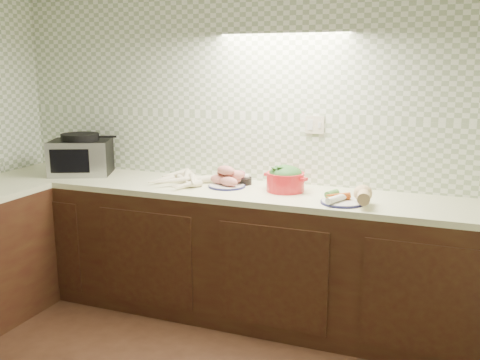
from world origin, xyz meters
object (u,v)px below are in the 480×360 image
(toaster_oven, at_px, (81,155))
(sweet_potato_plate, at_px, (227,179))
(dutch_oven, at_px, (285,179))
(parsnip_pile, at_px, (174,179))
(onion_bowl, at_px, (242,179))
(veg_plate, at_px, (352,197))

(toaster_oven, xyz_separation_m, sweet_potato_plate, (1.20, 0.00, -0.09))
(sweet_potato_plate, xyz_separation_m, dutch_oven, (0.41, 0.02, 0.03))
(parsnip_pile, relative_size, sweet_potato_plate, 1.72)
(onion_bowl, xyz_separation_m, veg_plate, (0.81, -0.27, 0.01))
(onion_bowl, height_order, veg_plate, veg_plate)
(parsnip_pile, height_order, dutch_oven, dutch_oven)
(sweet_potato_plate, xyz_separation_m, onion_bowl, (0.06, 0.11, -0.02))
(toaster_oven, relative_size, veg_plate, 1.76)
(parsnip_pile, bearing_deg, veg_plate, -4.50)
(onion_bowl, height_order, dutch_oven, dutch_oven)
(toaster_oven, xyz_separation_m, dutch_oven, (1.61, 0.02, -0.06))
(dutch_oven, height_order, veg_plate, dutch_oven)
(onion_bowl, bearing_deg, veg_plate, -18.20)
(sweet_potato_plate, height_order, onion_bowl, sweet_potato_plate)
(dutch_oven, bearing_deg, onion_bowl, -178.76)
(toaster_oven, height_order, parsnip_pile, toaster_oven)
(toaster_oven, xyz_separation_m, onion_bowl, (1.27, 0.12, -0.11))
(sweet_potato_plate, bearing_deg, veg_plate, -9.84)
(parsnip_pile, distance_m, sweet_potato_plate, 0.38)
(sweet_potato_plate, bearing_deg, parsnip_pile, -172.16)
(sweet_potato_plate, distance_m, dutch_oven, 0.41)
(toaster_oven, distance_m, veg_plate, 2.08)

